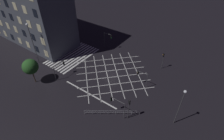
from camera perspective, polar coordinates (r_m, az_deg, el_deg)
The scene contains 12 objects.
ground_plane at distance 40.66m, azimuth 0.00°, elevation -1.22°, with size 200.00×200.00×0.00m, color black.
road_markings at distance 44.83m, azimuth -9.13°, elevation 2.55°, with size 20.03×26.72×0.01m.
traffic_light_se_main at distance 39.94m, azimuth -16.64°, elevation 0.97°, with size 3.11×0.36×3.63m.
traffic_light_ne_main at distance 29.79m, azimuth 5.57°, elevation -11.56°, with size 0.39×0.36×4.58m.
traffic_light_nw_cross at distance 42.18m, azimuth 16.39°, elevation 3.91°, with size 0.36×0.39×4.34m.
traffic_light_sw_cross at distance 48.34m, azimuth -1.38°, elevation 10.60°, with size 0.36×2.56×4.55m.
traffic_light_median_north at distance 36.47m, azimuth 9.67°, elevation -1.86°, with size 0.36×2.46×3.67m.
traffic_light_ne_cross at distance 30.44m, azimuth 1.62°, elevation -10.87°, with size 0.36×3.00×3.93m.
street_lamp_east at distance 29.34m, azimuth 21.75°, elevation -9.60°, with size 0.48×0.48×7.89m.
street_lamp_west at distance 44.26m, azimuth -25.08°, elevation 10.15°, with size 0.57×0.57×10.43m.
street_tree_near at distance 39.59m, azimuth -25.13°, elevation 0.97°, with size 3.23×3.23×5.83m.
pedestrian_railing at distance 32.13m, azimuth 0.00°, elevation -13.55°, with size 5.76×8.17×1.05m.
Camera 1 is at (25.52, 17.96, 26.06)m, focal length 28.00 mm.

